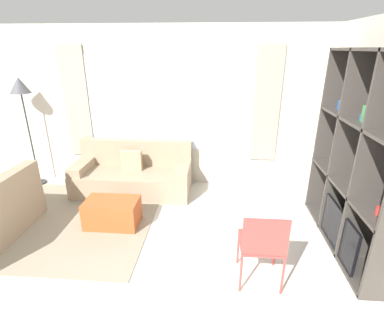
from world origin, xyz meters
name	(u,v)px	position (x,y,z in m)	size (l,w,h in m)	color
ground_plane	(122,321)	(0.00, 0.00, 0.00)	(16.00, 16.00, 0.00)	beige
wall_back	(170,109)	(0.00, 3.16, 1.36)	(6.52, 0.11, 2.70)	beige
wall_right	(378,139)	(2.70, 1.57, 1.35)	(0.07, 4.33, 2.70)	beige
area_rug	(76,221)	(-1.18, 1.63, 0.01)	(2.22, 2.32, 0.01)	gray
shelving_unit	(362,161)	(2.50, 1.42, 1.12)	(0.39, 1.98, 2.34)	#515660
couch_main	(134,175)	(-0.60, 2.71, 0.29)	(1.97, 0.86, 0.84)	gray
ottoman	(112,213)	(-0.60, 1.58, 0.19)	(0.73, 0.44, 0.39)	#B74C23
floor_lamp	(21,93)	(-2.44, 2.85, 1.64)	(0.33, 0.33, 1.90)	black
folding_chair	(262,243)	(1.31, 0.60, 0.52)	(0.44, 0.46, 0.86)	#CC3D38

